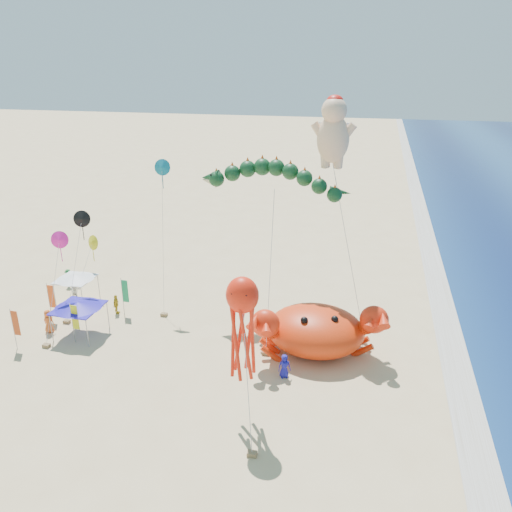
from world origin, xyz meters
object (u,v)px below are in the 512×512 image
at_px(cherub_kite, 333,130).
at_px(canopy_white, 75,277).
at_px(octopus_kite, 243,320).
at_px(canopy_blue, 78,305).
at_px(dragon_kite, 272,182).
at_px(crab_inflatable, 315,329).

distance_m(cherub_kite, canopy_white, 23.92).
height_order(cherub_kite, octopus_kite, cherub_kite).
bearing_deg(canopy_white, canopy_blue, -55.52).
relative_size(dragon_kite, canopy_blue, 3.45).
relative_size(dragon_kite, octopus_kite, 1.37).
bearing_deg(crab_inflatable, canopy_blue, -174.25).
xyz_separation_m(cherub_kite, canopy_white, (-20.40, -2.89, -12.15)).
bearing_deg(dragon_kite, cherub_kite, 4.96).
bearing_deg(canopy_blue, cherub_kite, 23.33).
distance_m(crab_inflatable, canopy_blue, 17.37).
height_order(crab_inflatable, cherub_kite, cherub_kite).
relative_size(crab_inflatable, canopy_blue, 2.66).
height_order(octopus_kite, canopy_white, octopus_kite).
bearing_deg(dragon_kite, crab_inflatable, -51.32).
bearing_deg(cherub_kite, dragon_kite, -175.04).
distance_m(octopus_kite, canopy_white, 20.61).
bearing_deg(octopus_kite, crab_inflatable, 68.14).
relative_size(dragon_kite, canopy_white, 3.90).
bearing_deg(crab_inflatable, canopy_white, 172.12).
bearing_deg(canopy_blue, crab_inflatable, 5.75).
xyz_separation_m(octopus_kite, canopy_white, (-17.30, 10.55, -3.77)).
height_order(crab_inflatable, canopy_white, crab_inflatable).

